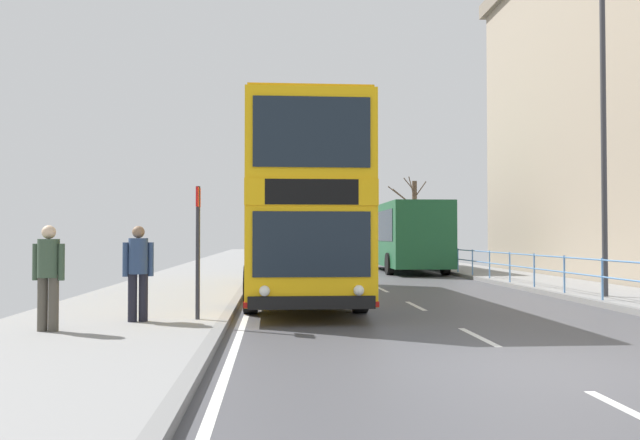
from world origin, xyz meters
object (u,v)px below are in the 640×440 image
(double_decker_bus_main, at_px, (299,210))
(background_building_00, at_px, (620,183))
(background_bus_far_lane, at_px, (405,235))
(bare_tree_far_00, at_px, (414,217))
(pedestrian_with_backpack, at_px, (138,266))
(bus_stop_sign_near, at_px, (198,237))
(pedestrian_companion, at_px, (48,271))
(street_lamp_far_side, at_px, (603,94))

(double_decker_bus_main, relative_size, background_building_00, 0.87)
(background_bus_far_lane, bearing_deg, bare_tree_far_00, 76.05)
(pedestrian_with_backpack, height_order, bare_tree_far_00, bare_tree_far_00)
(bare_tree_far_00, xyz_separation_m, background_building_00, (10.76, -7.47, 1.86))
(bare_tree_far_00, bearing_deg, bus_stop_sign_near, -108.81)
(pedestrian_companion, xyz_separation_m, bare_tree_far_00, (13.29, 33.88, 1.89))
(background_bus_far_lane, relative_size, street_lamp_far_side, 1.02)
(double_decker_bus_main, height_order, background_building_00, background_building_00)
(background_building_00, bearing_deg, background_bus_far_lane, -155.26)
(pedestrian_with_backpack, xyz_separation_m, background_building_00, (22.87, 25.27, 3.71))
(background_bus_far_lane, distance_m, background_building_00, 15.99)
(double_decker_bus_main, distance_m, street_lamp_far_side, 8.41)
(double_decker_bus_main, xyz_separation_m, bare_tree_far_00, (9.01, 27.00, 0.62))
(background_bus_far_lane, bearing_deg, pedestrian_with_backpack, -114.76)
(pedestrian_companion, height_order, bus_stop_sign_near, bus_stop_sign_near)
(double_decker_bus_main, bearing_deg, background_building_00, 44.65)
(street_lamp_far_side, height_order, bare_tree_far_00, street_lamp_far_side)
(bus_stop_sign_near, xyz_separation_m, background_building_00, (21.84, 25.05, 3.19))
(double_decker_bus_main, distance_m, pedestrian_companion, 8.20)
(double_decker_bus_main, distance_m, bare_tree_far_00, 28.47)
(pedestrian_with_backpack, height_order, pedestrian_companion, pedestrian_with_backpack)
(double_decker_bus_main, relative_size, background_bus_far_lane, 1.25)
(double_decker_bus_main, bearing_deg, pedestrian_with_backpack, -118.38)
(bus_stop_sign_near, relative_size, street_lamp_far_side, 0.27)
(background_bus_far_lane, height_order, pedestrian_companion, background_bus_far_lane)
(pedestrian_with_backpack, height_order, bus_stop_sign_near, bus_stop_sign_near)
(pedestrian_with_backpack, height_order, street_lamp_far_side, street_lamp_far_side)
(pedestrian_companion, relative_size, background_building_00, 0.13)
(double_decker_bus_main, xyz_separation_m, bus_stop_sign_near, (-2.07, -5.52, -0.71))
(bare_tree_far_00, bearing_deg, pedestrian_companion, -111.42)
(double_decker_bus_main, height_order, pedestrian_companion, double_decker_bus_main)
(street_lamp_far_side, bearing_deg, pedestrian_with_backpack, -159.26)
(pedestrian_companion, xyz_separation_m, background_building_00, (24.06, 26.41, 3.75))
(pedestrian_companion, bearing_deg, background_building_00, 47.67)
(pedestrian_companion, xyz_separation_m, bus_stop_sign_near, (2.22, 1.36, 0.56))
(street_lamp_far_side, bearing_deg, bare_tree_far_00, 87.41)
(double_decker_bus_main, bearing_deg, bus_stop_sign_near, -110.53)
(street_lamp_far_side, relative_size, background_building_00, 0.68)
(street_lamp_far_side, bearing_deg, background_building_00, 60.34)
(bus_stop_sign_near, distance_m, background_building_00, 33.38)
(double_decker_bus_main, bearing_deg, street_lamp_far_side, -12.04)
(pedestrian_with_backpack, bearing_deg, bare_tree_far_00, 69.70)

